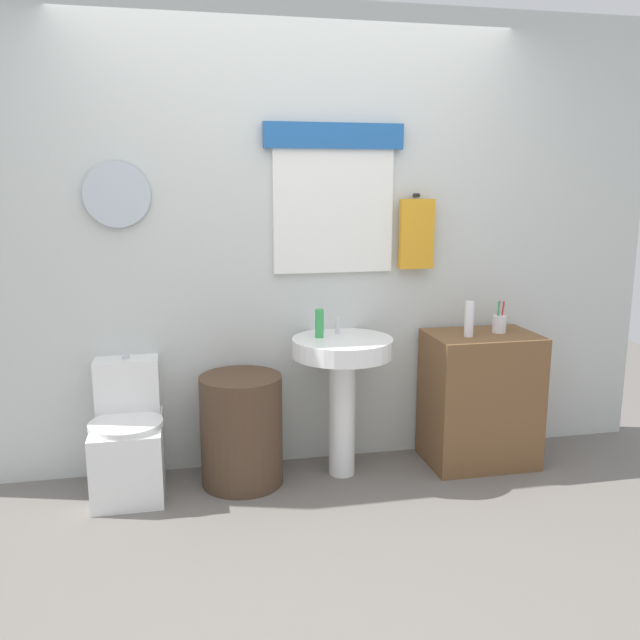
{
  "coord_description": "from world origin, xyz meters",
  "views": [
    {
      "loc": [
        -0.64,
        -2.61,
        1.63
      ],
      "look_at": [
        0.08,
        0.8,
        0.91
      ],
      "focal_mm": 37.25,
      "sensor_mm": 36.0,
      "label": 1
    }
  ],
  "objects_px": {
    "toilet": "(129,442)",
    "wooden_cabinet": "(480,399)",
    "lotion_bottle": "(469,319)",
    "pedestal_sink": "(342,370)",
    "soap_bottle": "(319,323)",
    "toothbrush_cup": "(499,323)",
    "laundry_hamper": "(242,430)"
  },
  "relations": [
    {
      "from": "soap_bottle",
      "to": "lotion_bottle",
      "type": "xyz_separation_m",
      "value": [
        0.85,
        -0.09,
        0.01
      ]
    },
    {
      "from": "wooden_cabinet",
      "to": "toothbrush_cup",
      "type": "bearing_deg",
      "value": 10.56
    },
    {
      "from": "toilet",
      "to": "lotion_bottle",
      "type": "height_order",
      "value": "lotion_bottle"
    },
    {
      "from": "laundry_hamper",
      "to": "toothbrush_cup",
      "type": "distance_m",
      "value": 1.6
    },
    {
      "from": "toilet",
      "to": "wooden_cabinet",
      "type": "distance_m",
      "value": 2.01
    },
    {
      "from": "pedestal_sink",
      "to": "lotion_bottle",
      "type": "distance_m",
      "value": 0.78
    },
    {
      "from": "lotion_bottle",
      "to": "toilet",
      "type": "bearing_deg",
      "value": 177.84
    },
    {
      "from": "pedestal_sink",
      "to": "toothbrush_cup",
      "type": "distance_m",
      "value": 0.97
    },
    {
      "from": "toothbrush_cup",
      "to": "pedestal_sink",
      "type": "bearing_deg",
      "value": -178.77
    },
    {
      "from": "wooden_cabinet",
      "to": "soap_bottle",
      "type": "distance_m",
      "value": 1.07
    },
    {
      "from": "pedestal_sink",
      "to": "laundry_hamper",
      "type": "bearing_deg",
      "value": 180.0
    },
    {
      "from": "wooden_cabinet",
      "to": "lotion_bottle",
      "type": "xyz_separation_m",
      "value": [
        -0.11,
        -0.04,
        0.49
      ]
    },
    {
      "from": "toilet",
      "to": "laundry_hamper",
      "type": "distance_m",
      "value": 0.6
    },
    {
      "from": "wooden_cabinet",
      "to": "lotion_bottle",
      "type": "bearing_deg",
      "value": -159.79
    },
    {
      "from": "toothbrush_cup",
      "to": "soap_bottle",
      "type": "bearing_deg",
      "value": 178.4
    },
    {
      "from": "wooden_cabinet",
      "to": "soap_bottle",
      "type": "relative_size",
      "value": 4.9
    },
    {
      "from": "wooden_cabinet",
      "to": "soap_bottle",
      "type": "xyz_separation_m",
      "value": [
        -0.96,
        0.05,
        0.48
      ]
    },
    {
      "from": "lotion_bottle",
      "to": "pedestal_sink",
      "type": "bearing_deg",
      "value": 176.85
    },
    {
      "from": "pedestal_sink",
      "to": "wooden_cabinet",
      "type": "distance_m",
      "value": 0.86
    },
    {
      "from": "laundry_hamper",
      "to": "soap_bottle",
      "type": "distance_m",
      "value": 0.73
    },
    {
      "from": "toothbrush_cup",
      "to": "wooden_cabinet",
      "type": "bearing_deg",
      "value": -169.44
    },
    {
      "from": "laundry_hamper",
      "to": "pedestal_sink",
      "type": "bearing_deg",
      "value": 0.0
    },
    {
      "from": "soap_bottle",
      "to": "toothbrush_cup",
      "type": "distance_m",
      "value": 1.07
    },
    {
      "from": "toilet",
      "to": "toothbrush_cup",
      "type": "xyz_separation_m",
      "value": [
        2.11,
        -0.01,
        0.56
      ]
    },
    {
      "from": "pedestal_sink",
      "to": "soap_bottle",
      "type": "height_order",
      "value": "soap_bottle"
    },
    {
      "from": "soap_bottle",
      "to": "lotion_bottle",
      "type": "height_order",
      "value": "lotion_bottle"
    },
    {
      "from": "laundry_hamper",
      "to": "soap_bottle",
      "type": "relative_size",
      "value": 3.85
    },
    {
      "from": "laundry_hamper",
      "to": "lotion_bottle",
      "type": "relative_size",
      "value": 3.04
    },
    {
      "from": "toilet",
      "to": "pedestal_sink",
      "type": "xyz_separation_m",
      "value": [
        1.17,
        -0.03,
        0.34
      ]
    },
    {
      "from": "toothbrush_cup",
      "to": "laundry_hamper",
      "type": "bearing_deg",
      "value": -179.23
    },
    {
      "from": "toilet",
      "to": "toothbrush_cup",
      "type": "bearing_deg",
      "value": -0.31
    },
    {
      "from": "laundry_hamper",
      "to": "wooden_cabinet",
      "type": "distance_m",
      "value": 1.41
    }
  ]
}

